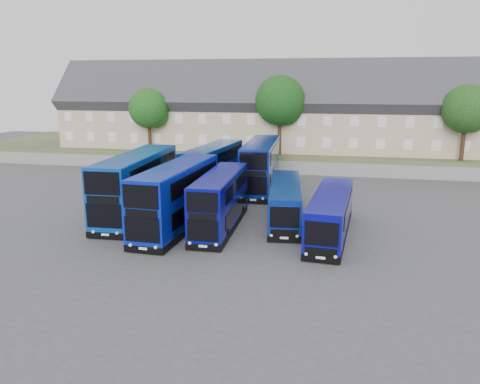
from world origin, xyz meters
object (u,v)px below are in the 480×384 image
(tree_west, at_px, (150,110))
(tree_east, at_px, (468,111))
(coach_east_a, at_px, (285,202))
(dd_front_left, at_px, (137,186))
(tree_mid, at_px, (281,102))
(dd_front_mid, at_px, (177,198))

(tree_west, distance_m, tree_east, 36.00)
(coach_east_a, bearing_deg, dd_front_left, 178.94)
(coach_east_a, height_order, tree_mid, tree_mid)
(tree_west, bearing_deg, dd_front_mid, -63.90)
(coach_east_a, xyz_separation_m, tree_east, (17.20, 19.76, 5.96))
(dd_front_left, xyz_separation_m, tree_east, (28.80, 20.73, 4.99))
(dd_front_mid, bearing_deg, coach_east_a, 27.12)
(dd_front_mid, relative_size, tree_west, 1.52)
(tree_west, relative_size, tree_mid, 0.83)
(dd_front_left, bearing_deg, tree_west, 106.65)
(dd_front_left, height_order, tree_mid, tree_mid)
(dd_front_left, relative_size, dd_front_mid, 1.06)
(tree_mid, bearing_deg, dd_front_left, -112.51)
(dd_front_mid, distance_m, coach_east_a, 8.24)
(dd_front_left, xyz_separation_m, dd_front_mid, (4.13, -2.39, -0.15))
(dd_front_left, bearing_deg, coach_east_a, 2.27)
(tree_east, bearing_deg, tree_west, -180.00)
(dd_front_mid, bearing_deg, tree_mid, 81.71)
(dd_front_left, height_order, dd_front_mid, dd_front_left)
(dd_front_left, height_order, tree_west, tree_west)
(dd_front_mid, distance_m, tree_mid, 24.77)
(dd_front_mid, xyz_separation_m, coach_east_a, (7.47, 3.36, -0.81))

